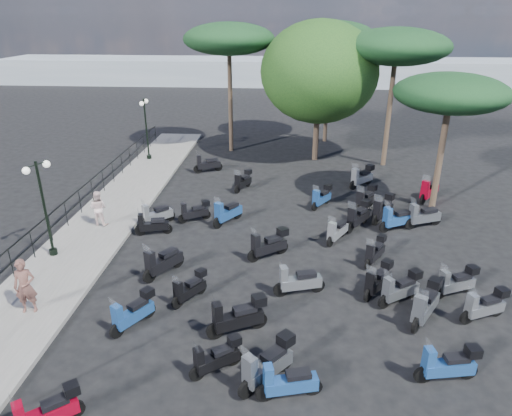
# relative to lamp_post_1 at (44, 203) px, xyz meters

# --- Properties ---
(ground) EXTENTS (120.00, 120.00, 0.00)m
(ground) POSITION_rel_lamp_post_1_xyz_m (7.22, 0.34, -2.24)
(ground) COLOR black
(ground) RESTS_ON ground
(sidewalk) EXTENTS (3.00, 30.00, 0.15)m
(sidewalk) POSITION_rel_lamp_post_1_xyz_m (0.72, 3.34, -2.17)
(sidewalk) COLOR slate
(sidewalk) RESTS_ON ground
(railing) EXTENTS (0.04, 26.04, 1.10)m
(railing) POSITION_rel_lamp_post_1_xyz_m (-0.58, 3.14, -1.34)
(railing) COLOR black
(railing) RESTS_ON sidewalk
(lamp_post_1) EXTENTS (0.58, 1.01, 3.67)m
(lamp_post_1) POSITION_rel_lamp_post_1_xyz_m (0.00, 0.00, 0.00)
(lamp_post_1) COLOR black
(lamp_post_1) RESTS_ON sidewalk
(lamp_post_2) EXTENTS (0.29, 1.09, 3.68)m
(lamp_post_2) POSITION_rel_lamp_post_1_xyz_m (0.10, 12.15, 0.01)
(lamp_post_2) COLOR black
(lamp_post_2) RESTS_ON sidewalk
(woman) EXTENTS (0.72, 0.56, 1.76)m
(woman) POSITION_rel_lamp_post_1_xyz_m (0.98, -3.45, -1.21)
(woman) COLOR brown
(woman) RESTS_ON sidewalk
(pedestrian_far) EXTENTS (0.82, 0.68, 1.52)m
(pedestrian_far) POSITION_rel_lamp_post_1_xyz_m (0.76, 2.67, -1.33)
(pedestrian_far) COLOR beige
(pedestrian_far) RESTS_ON sidewalk
(scooter_0) EXTENTS (1.34, 1.11, 1.27)m
(scooter_0) POSITION_rel_lamp_post_1_xyz_m (3.58, -7.41, -1.76)
(scooter_0) COLOR black
(scooter_0) RESTS_ON ground
(scooter_1) EXTENTS (0.97, 1.28, 1.18)m
(scooter_1) POSITION_rel_lamp_post_1_xyz_m (5.69, -2.33, -1.80)
(scooter_1) COLOR black
(scooter_1) RESTS_ON ground
(scooter_2) EXTENTS (1.03, 1.45, 1.30)m
(scooter_2) POSITION_rel_lamp_post_1_xyz_m (4.32, -3.77, -1.75)
(scooter_2) COLOR black
(scooter_2) RESTS_ON ground
(scooter_3) EXTENTS (1.52, 0.60, 1.22)m
(scooter_3) POSITION_rel_lamp_post_1_xyz_m (3.18, 2.18, -1.82)
(scooter_3) COLOR black
(scooter_3) RESTS_ON ground
(scooter_4) EXTENTS (1.30, 1.19, 1.33)m
(scooter_4) POSITION_rel_lamp_post_1_xyz_m (3.09, 3.13, -1.78)
(scooter_4) COLOR black
(scooter_4) RESTS_ON ground
(scooter_5) EXTENTS (1.60, 0.90, 1.37)m
(scooter_5) POSITION_rel_lamp_post_1_xyz_m (4.07, 10.27, -1.77)
(scooter_5) COLOR black
(scooter_5) RESTS_ON ground
(scooter_6) EXTENTS (1.29, 1.00, 1.19)m
(scooter_6) POSITION_rel_lamp_post_1_xyz_m (7.03, -5.42, -1.79)
(scooter_6) COLOR black
(scooter_6) RESTS_ON ground
(scooter_7) EXTENTS (1.37, 1.49, 1.47)m
(scooter_7) POSITION_rel_lamp_post_1_xyz_m (8.34, -5.69, -1.69)
(scooter_7) COLOR black
(scooter_7) RESTS_ON ground
(scooter_8) EXTENTS (1.13, 1.59, 1.46)m
(scooter_8) POSITION_rel_lamp_post_1_xyz_m (4.43, -0.89, -1.73)
(scooter_8) COLOR black
(scooter_8) RESTS_ON ground
(scooter_9) EXTENTS (1.14, 1.56, 1.44)m
(scooter_9) POSITION_rel_lamp_post_1_xyz_m (6.13, 3.49, -1.74)
(scooter_9) COLOR black
(scooter_9) RESTS_ON ground
(scooter_10) EXTENTS (1.36, 0.86, 1.18)m
(scooter_10) POSITION_rel_lamp_post_1_xyz_m (4.66, 3.63, -1.80)
(scooter_10) COLOR black
(scooter_10) RESTS_ON ground
(scooter_11) EXTENTS (0.84, 1.45, 1.23)m
(scooter_11) POSITION_rel_lamp_post_1_xyz_m (6.40, 7.62, -1.78)
(scooter_11) COLOR black
(scooter_11) RESTS_ON ground
(scooter_12) EXTENTS (1.63, 0.65, 1.31)m
(scooter_12) POSITION_rel_lamp_post_1_xyz_m (8.85, -6.15, -1.79)
(scooter_12) COLOR black
(scooter_12) RESTS_ON ground
(scooter_13) EXTENTS (1.71, 1.01, 1.47)m
(scooter_13) POSITION_rel_lamp_post_1_xyz_m (7.40, -3.84, -1.69)
(scooter_13) COLOR black
(scooter_13) RESTS_ON ground
(scooter_14) EXTENTS (1.71, 0.74, 1.39)m
(scooter_14) POSITION_rel_lamp_post_1_xyz_m (9.14, -1.74, -1.76)
(scooter_14) COLOR black
(scooter_14) RESTS_ON ground
(scooter_15) EXTENTS (1.52, 1.16, 1.40)m
(scooter_15) POSITION_rel_lamp_post_1_xyz_m (8.07, 0.63, -1.71)
(scooter_15) COLOR black
(scooter_15) RESTS_ON ground
(scooter_16) EXTENTS (0.96, 1.43, 1.29)m
(scooter_16) POSITION_rel_lamp_post_1_xyz_m (10.74, 2.12, -1.80)
(scooter_16) COLOR black
(scooter_16) RESTS_ON ground
(scooter_17) EXTENTS (1.02, 1.39, 1.26)m
(scooter_17) POSITION_rel_lamp_post_1_xyz_m (10.33, 5.65, -1.77)
(scooter_17) COLOR black
(scooter_17) RESTS_ON ground
(scooter_18) EXTENTS (1.65, 0.59, 1.32)m
(scooter_18) POSITION_rel_lamp_post_1_xyz_m (12.82, -5.29, -1.75)
(scooter_18) COLOR black
(scooter_18) RESTS_ON ground
(scooter_19) EXTENTS (1.19, 1.64, 1.48)m
(scooter_19) POSITION_rel_lamp_post_1_xyz_m (12.90, -2.85, -1.68)
(scooter_19) COLOR black
(scooter_19) RESTS_ON ground
(scooter_20) EXTENTS (1.11, 1.38, 1.29)m
(scooter_20) POSITION_rel_lamp_post_1_xyz_m (11.75, -1.48, -1.76)
(scooter_20) COLOR black
(scooter_20) RESTS_ON ground
(scooter_21) EXTENTS (0.94, 1.35, 1.21)m
(scooter_21) POSITION_rel_lamp_post_1_xyz_m (11.99, 0.53, -1.79)
(scooter_21) COLOR black
(scooter_21) RESTS_ON ground
(scooter_22) EXTENTS (1.17, 1.55, 1.42)m
(scooter_22) POSITION_rel_lamp_post_1_xyz_m (12.34, 5.40, -1.71)
(scooter_22) COLOR black
(scooter_22) RESTS_ON ground
(scooter_23) EXTENTS (1.40, 1.38, 1.43)m
(scooter_23) POSITION_rel_lamp_post_1_xyz_m (12.60, 8.50, -1.70)
(scooter_23) COLOR black
(scooter_23) RESTS_ON ground
(scooter_25) EXTENTS (1.48, 1.06, 1.34)m
(scooter_25) POSITION_rel_lamp_post_1_xyz_m (12.36, -1.96, -1.74)
(scooter_25) COLOR black
(scooter_25) RESTS_ON ground
(scooter_26) EXTENTS (1.53, 0.86, 1.29)m
(scooter_26) POSITION_rel_lamp_post_1_xyz_m (14.26, -1.42, -1.75)
(scooter_26) COLOR black
(scooter_26) RESTS_ON ground
(scooter_27) EXTENTS (1.72, 0.90, 1.44)m
(scooter_27) POSITION_rel_lamp_post_1_xyz_m (14.52, 3.73, -1.74)
(scooter_27) COLOR black
(scooter_27) RESTS_ON ground
(scooter_28) EXTENTS (1.63, 0.99, 1.42)m
(scooter_28) POSITION_rel_lamp_post_1_xyz_m (13.35, 3.37, -1.75)
(scooter_28) COLOR black
(scooter_28) RESTS_ON ground
(scooter_29) EXTENTS (1.22, 1.56, 1.48)m
(scooter_29) POSITION_rel_lamp_post_1_xyz_m (15.59, 6.81, -1.73)
(scooter_29) COLOR black
(scooter_29) RESTS_ON ground
(scooter_30) EXTENTS (1.17, 1.55, 1.42)m
(scooter_30) POSITION_rel_lamp_post_1_xyz_m (12.94, 4.33, -1.71)
(scooter_30) COLOR black
(scooter_30) RESTS_ON ground
(scooter_31) EXTENTS (1.53, 0.86, 1.29)m
(scooter_31) POSITION_rel_lamp_post_1_xyz_m (14.68, -2.68, -1.75)
(scooter_31) COLOR black
(scooter_31) RESTS_ON ground
(scooter_32) EXTENTS (1.17, 1.55, 1.42)m
(scooter_32) POSITION_rel_lamp_post_1_xyz_m (11.75, 3.47, -1.71)
(scooter_32) COLOR black
(scooter_32) RESTS_ON ground
(broadleaf_tree) EXTENTS (6.89, 6.89, 8.21)m
(broadleaf_tree) POSITION_rel_lamp_post_1_xyz_m (10.37, 13.19, 3.04)
(broadleaf_tree) COLOR #38281E
(broadleaf_tree) RESTS_ON ground
(pine_0) EXTENTS (5.83, 5.83, 8.05)m
(pine_0) POSITION_rel_lamp_post_1_xyz_m (11.27, 17.66, 4.76)
(pine_0) COLOR #38281E
(pine_0) RESTS_ON ground
(pine_1) EXTENTS (5.83, 5.83, 7.80)m
(pine_1) POSITION_rel_lamp_post_1_xyz_m (14.45, 12.42, 4.51)
(pine_1) COLOR #38281E
(pine_1) RESTS_ON ground
(pine_2) EXTENTS (5.59, 5.59, 7.99)m
(pine_2) POSITION_rel_lamp_post_1_xyz_m (4.91, 14.78, 4.74)
(pine_2) COLOR #38281E
(pine_2) RESTS_ON ground
(pine_3) EXTENTS (4.86, 4.86, 6.20)m
(pine_3) POSITION_rel_lamp_post_1_xyz_m (15.57, 5.93, 3.08)
(pine_3) COLOR #38281E
(pine_3) RESTS_ON ground
(distant_hills) EXTENTS (70.00, 8.00, 3.00)m
(distant_hills) POSITION_rel_lamp_post_1_xyz_m (7.22, 45.34, -0.74)
(distant_hills) COLOR gray
(distant_hills) RESTS_ON ground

